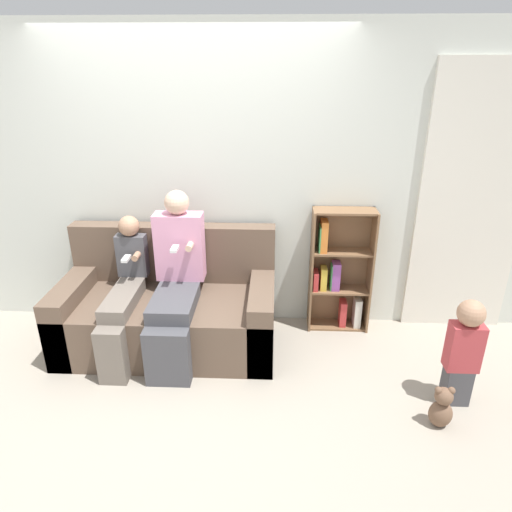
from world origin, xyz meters
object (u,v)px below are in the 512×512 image
object	(u,v)px
couch	(170,311)
toddler_standing	(464,349)
child_seated	(123,293)
teddy_bear	(442,408)
bookshelf	(338,272)
adult_seated	(176,277)

from	to	relation	value
couch	toddler_standing	size ratio (longest dim) A/B	2.17
couch	child_seated	world-z (taller)	child_seated
couch	teddy_bear	world-z (taller)	couch
toddler_standing	bookshelf	bearing A→B (deg)	126.41
couch	bookshelf	world-z (taller)	bookshelf
bookshelf	adult_seated	bearing A→B (deg)	-161.74
toddler_standing	teddy_bear	size ratio (longest dim) A/B	2.60
couch	bookshelf	bearing A→B (deg)	13.63
couch	toddler_standing	bearing A→B (deg)	-16.66
child_seated	teddy_bear	distance (m)	2.45
toddler_standing	bookshelf	xyz separation A→B (m)	(-0.73, 1.00, 0.10)
couch	teddy_bear	bearing A→B (deg)	-24.30
toddler_standing	bookshelf	distance (m)	1.24
adult_seated	toddler_standing	distance (m)	2.16
child_seated	toddler_standing	bearing A→B (deg)	-11.23
child_seated	toddler_standing	size ratio (longest dim) A/B	1.34
couch	bookshelf	xyz separation A→B (m)	(1.43, 0.35, 0.23)
adult_seated	teddy_bear	distance (m)	2.12
child_seated	adult_seated	bearing A→B (deg)	8.46
adult_seated	toddler_standing	bearing A→B (deg)	-15.01
bookshelf	couch	bearing A→B (deg)	-166.37
child_seated	bookshelf	xyz separation A→B (m)	(1.75, 0.50, -0.01)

